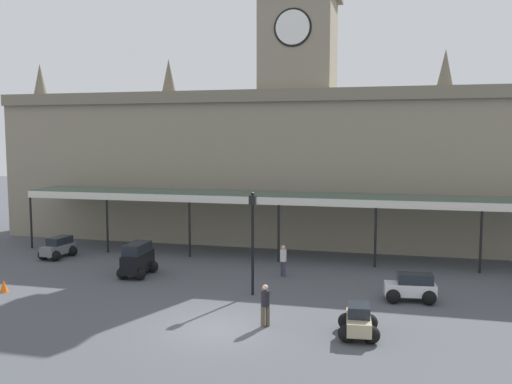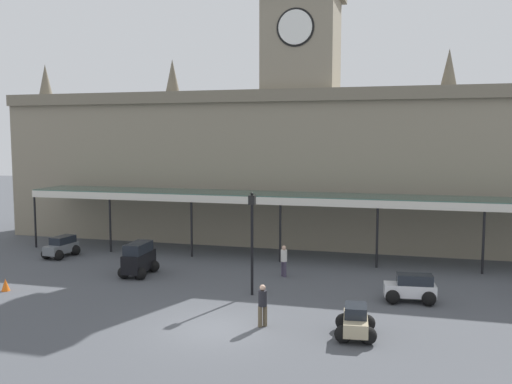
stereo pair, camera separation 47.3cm
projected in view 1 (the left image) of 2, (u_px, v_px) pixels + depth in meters
ground_plane at (217, 329)px, 21.18m from camera, size 140.00×140.00×0.00m
station_building at (298, 159)px, 38.46m from camera, size 42.75×6.31×17.81m
entrance_canopy at (283, 197)px, 33.47m from camera, size 33.72×3.26×3.92m
car_white_estate at (411, 289)px, 24.73m from camera, size 2.33×1.69×1.27m
car_beige_sedan at (358, 323)px, 20.38m from camera, size 1.64×2.12×1.19m
car_grey_estate at (58, 249)px, 33.66m from camera, size 1.68×2.32×1.27m
car_black_van at (138, 261)px, 29.26m from camera, size 1.65×2.43×1.77m
pedestrian_near_entrance at (283, 260)px, 29.10m from camera, size 0.34×0.34×1.67m
pedestrian_crossing_forecourt at (265, 304)px, 21.38m from camera, size 0.34×0.34×1.67m
victorian_lamppost at (253, 232)px, 25.47m from camera, size 0.30×0.30×4.83m
traffic_cone at (4, 286)px, 26.20m from camera, size 0.40×0.40×0.59m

